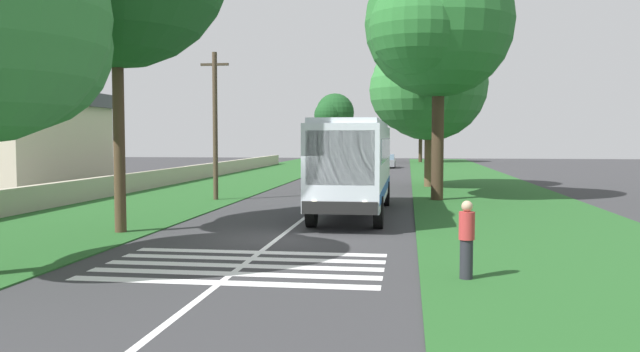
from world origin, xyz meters
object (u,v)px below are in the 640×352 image
at_px(roadside_tree_right_1, 426,86).
at_px(trailing_car_0, 331,172).
at_px(roadside_tree_left_0, 333,114).
at_px(utility_pole, 215,123).
at_px(trailing_minibus_0, 359,151).
at_px(pedestrian, 467,239).
at_px(trailing_car_2, 349,164).
at_px(roadside_tree_right_0, 435,28).
at_px(trailing_car_1, 338,167).
at_px(roadside_tree_right_2, 419,109).
at_px(trailing_car_3, 387,161).
at_px(roadside_building, 12,140).
at_px(coach_bus, 355,161).

bearing_deg(roadside_tree_right_1, trailing_car_0, 51.27).
height_order(roadside_tree_left_0, utility_pole, roadside_tree_left_0).
height_order(trailing_minibus_0, pedestrian, trailing_minibus_0).
distance_m(trailing_car_2, roadside_tree_right_1, 21.59).
bearing_deg(roadside_tree_right_0, pedestrian, 179.90).
bearing_deg(roadside_tree_left_0, trailing_car_1, -172.59).
bearing_deg(trailing_car_0, roadside_tree_right_2, -10.70).
bearing_deg(pedestrian, trailing_car_3, 3.77).
distance_m(trailing_minibus_0, pedestrian, 62.35).
relative_size(trailing_car_1, trailing_minibus_0, 0.72).
xyz_separation_m(trailing_car_0, roadside_building, (-11.12, 17.56, 2.33)).
xyz_separation_m(coach_bus, trailing_car_1, (27.20, 3.69, -1.48)).
relative_size(trailing_car_2, trailing_minibus_0, 0.72).
bearing_deg(roadside_tree_right_0, roadside_tree_right_2, -0.11).
xyz_separation_m(trailing_car_1, pedestrian, (-38.73, -7.08, 0.24)).
xyz_separation_m(coach_bus, roadside_tree_right_2, (56.67, -3.51, 4.71)).
height_order(trailing_minibus_0, roadside_tree_right_0, roadside_tree_right_0).
xyz_separation_m(trailing_car_3, trailing_minibus_0, (9.49, 3.61, 0.88)).
height_order(trailing_car_3, roadside_tree_right_0, roadside_tree_right_0).
bearing_deg(roadside_tree_right_2, coach_bus, 176.45).
xyz_separation_m(trailing_car_0, roadside_tree_right_2, (36.63, -6.92, 6.19)).
bearing_deg(roadside_tree_right_0, trailing_minibus_0, 9.18).
relative_size(trailing_car_1, roadside_building, 0.39).
height_order(trailing_car_1, roadside_tree_right_0, roadside_tree_right_0).
bearing_deg(roadside_tree_right_2, trailing_car_0, 169.30).
bearing_deg(trailing_minibus_0, coach_bus, -175.83).
bearing_deg(trailing_car_3, roadside_tree_right_2, -12.83).
height_order(roadside_tree_right_1, pedestrian, roadside_tree_right_1).
bearing_deg(trailing_car_3, roadside_building, 146.86).
distance_m(coach_bus, utility_pole, 8.89).
height_order(trailing_minibus_0, roadside_building, roadside_building).
distance_m(trailing_car_1, utility_pole, 22.90).
relative_size(trailing_car_2, roadside_tree_left_0, 0.48).
distance_m(coach_bus, trailing_car_1, 27.49).
bearing_deg(trailing_car_2, utility_pole, 172.51).
xyz_separation_m(roadside_tree_right_2, pedestrian, (-68.20, 0.13, -5.95)).
distance_m(trailing_car_0, roadside_tree_left_0, 38.03).
xyz_separation_m(roadside_tree_right_0, pedestrian, (-18.01, 0.03, -7.56)).
bearing_deg(roadside_tree_left_0, roadside_tree_right_2, -93.82).
bearing_deg(roadside_tree_right_0, roadside_tree_right_1, 1.51).
height_order(coach_bus, trailing_minibus_0, coach_bus).
height_order(trailing_car_2, pedestrian, pedestrian).
bearing_deg(trailing_car_3, trailing_car_2, 152.68).
distance_m(trailing_car_0, trailing_car_2, 14.47).
relative_size(coach_bus, trailing_car_2, 2.60).
relative_size(roadside_tree_right_0, roadside_building, 1.11).
distance_m(trailing_car_1, trailing_car_3, 14.19).
xyz_separation_m(trailing_car_2, trailing_car_3, (6.41, -3.31, 0.00)).
distance_m(trailing_car_1, roadside_tree_right_1, 15.31).
xyz_separation_m(coach_bus, utility_pole, (4.80, 7.29, 1.65)).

